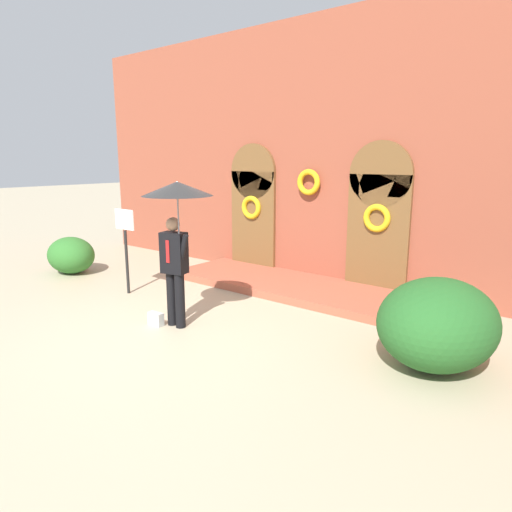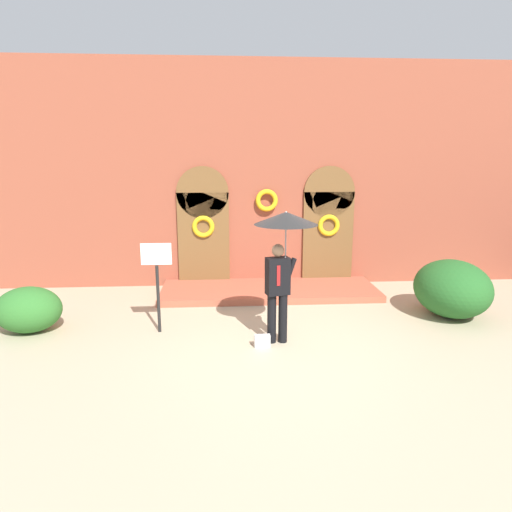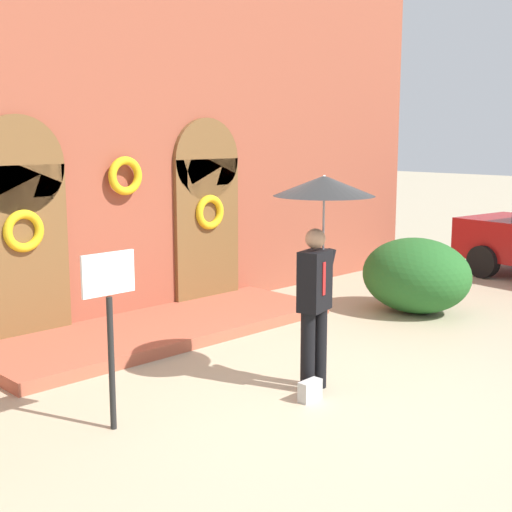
# 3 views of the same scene
# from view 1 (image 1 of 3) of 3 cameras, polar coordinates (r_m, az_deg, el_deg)

# --- Properties ---
(ground_plane) EXTENTS (80.00, 80.00, 0.00)m
(ground_plane) POSITION_cam_1_polar(r_m,az_deg,el_deg) (7.55, -9.78, -9.04)
(ground_plane) COLOR tan
(building_facade) EXTENTS (14.00, 2.30, 5.60)m
(building_facade) POSITION_cam_1_polar(r_m,az_deg,el_deg) (10.27, 7.60, 11.86)
(building_facade) COLOR brown
(building_facade) RESTS_ON ground
(person_with_umbrella) EXTENTS (1.10, 1.10, 2.36)m
(person_with_umbrella) POSITION_cam_1_polar(r_m,az_deg,el_deg) (7.20, -9.89, 5.62)
(person_with_umbrella) COLOR black
(person_with_umbrella) RESTS_ON ground
(handbag) EXTENTS (0.29, 0.13, 0.22)m
(handbag) POSITION_cam_1_polar(r_m,az_deg,el_deg) (7.77, -12.42, -7.69)
(handbag) COLOR #B7B7B2
(handbag) RESTS_ON ground
(sign_post) EXTENTS (0.56, 0.06, 1.72)m
(sign_post) POSITION_cam_1_polar(r_m,az_deg,el_deg) (9.48, -16.01, 2.28)
(sign_post) COLOR black
(sign_post) RESTS_ON ground
(shrub_left) EXTENTS (1.23, 1.01, 0.87)m
(shrub_left) POSITION_cam_1_polar(r_m,az_deg,el_deg) (11.77, -22.11, 0.10)
(shrub_left) COLOR #2D6B28
(shrub_left) RESTS_ON ground
(shrub_right) EXTENTS (1.50, 1.77, 1.18)m
(shrub_right) POSITION_cam_1_polar(r_m,az_deg,el_deg) (6.47, 21.71, -7.83)
(shrub_right) COLOR #235B23
(shrub_right) RESTS_ON ground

